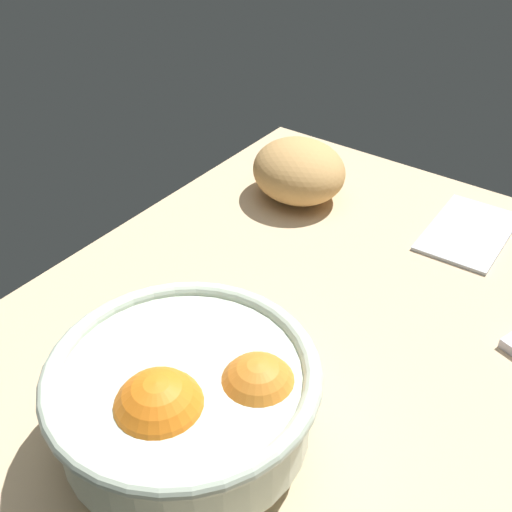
% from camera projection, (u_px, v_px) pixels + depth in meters
% --- Properties ---
extents(ground_plane, '(0.76, 0.66, 0.03)m').
position_uv_depth(ground_plane, '(334.00, 335.00, 0.69)').
color(ground_plane, '#CDAF86').
extents(fruit_bowl, '(0.23, 0.23, 0.11)m').
position_uv_depth(fruit_bowl, '(187.00, 398.00, 0.52)').
color(fruit_bowl, silver).
rests_on(fruit_bowl, ground).
extents(bread_loaf, '(0.17, 0.18, 0.08)m').
position_uv_depth(bread_loaf, '(299.00, 171.00, 0.88)').
color(bread_loaf, tan).
rests_on(bread_loaf, ground).
extents(napkin_spare, '(0.16, 0.10, 0.01)m').
position_uv_depth(napkin_spare, '(469.00, 230.00, 0.82)').
color(napkin_spare, silver).
rests_on(napkin_spare, ground).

